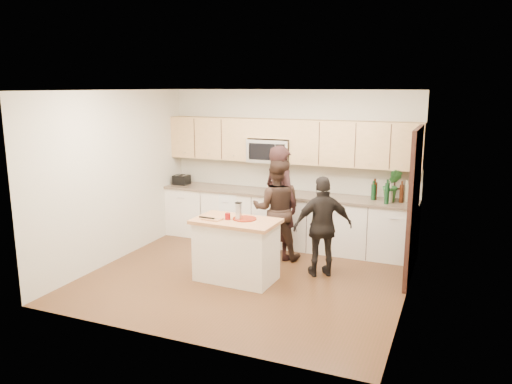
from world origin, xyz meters
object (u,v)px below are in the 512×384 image
at_px(toaster, 182,180).
at_px(woman_right, 323,227).
at_px(woman_left, 280,202).
at_px(woman_center, 277,209).
at_px(island, 236,250).

bearing_deg(toaster, woman_right, -20.55).
xyz_separation_m(toaster, woman_right, (3.05, -1.14, -0.28)).
xyz_separation_m(woman_left, woman_center, (-0.03, -0.07, -0.10)).
bearing_deg(island, toaster, 139.92).
distance_m(toaster, woman_center, 2.29).
relative_size(woman_left, woman_center, 1.12).
xyz_separation_m(island, woman_right, (1.10, 0.65, 0.29)).
bearing_deg(woman_center, toaster, -32.16).
bearing_deg(woman_center, woman_right, 138.50).
height_order(woman_center, woman_right, woman_center).
bearing_deg(woman_left, island, 108.18).
height_order(toaster, woman_left, woman_left).
height_order(island, toaster, toaster).
bearing_deg(woman_right, toaster, -50.77).
distance_m(toaster, woman_right, 3.27).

